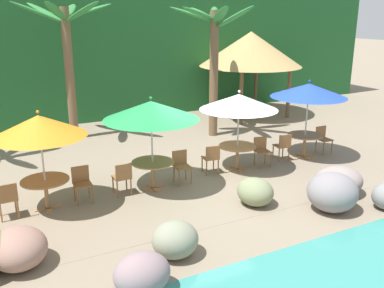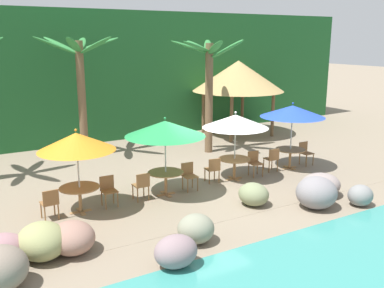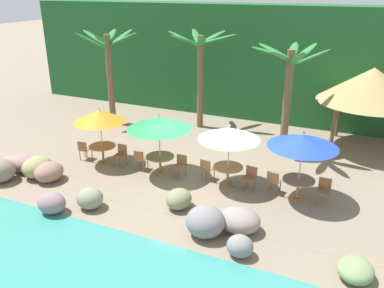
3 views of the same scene
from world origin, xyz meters
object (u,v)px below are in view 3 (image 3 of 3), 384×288
Objects in this scene: dining_table_green at (160,159)px; chair_green_inland at (140,159)px; umbrella_blue at (303,141)px; dining_table_blue at (298,183)px; palm_tree_nearest at (109,61)px; chair_blue_inland at (274,181)px; palm_tree_second at (200,62)px; umbrella_white at (229,133)px; dining_table_white at (228,170)px; umbrella_green at (159,123)px; dining_table_orange at (102,149)px; chair_orange_seaward at (121,153)px; umbrella_orange at (100,116)px; chair_white_inland at (207,168)px; chair_blue_seaward at (324,189)px; chair_green_seaward at (181,165)px; palapa_hut at (372,85)px; palm_tree_third at (288,80)px; chair_orange_inland at (84,149)px; chair_white_seaward at (250,177)px.

chair_green_inland is (-0.85, -0.09, -0.10)m from dining_table_green.
dining_table_blue is at bearing 0.00° from umbrella_blue.
dining_table_blue is 11.63m from palm_tree_nearest.
palm_tree_second is (-5.24, 5.57, 2.88)m from chair_blue_inland.
dining_table_white is (0.00, 0.00, -1.42)m from umbrella_white.
dining_table_orange is at bearing -179.07° from umbrella_green.
dining_table_green and dining_table_blue have the same top height.
chair_orange_seaward and chair_green_inland have the same top height.
umbrella_green is at bearing -90.00° from dining_table_green.
chair_white_inland is at bearing 3.14° from umbrella_orange.
umbrella_green is 0.50× the size of palm_tree_second.
umbrella_green is 2.74m from umbrella_white.
chair_green_inland and chair_white_inland have the same top height.
chair_blue_inland is 0.18× the size of palm_tree_second.
chair_green_seaward is at bearing -177.51° from chair_blue_seaward.
chair_blue_inland is (4.43, 0.20, -0.10)m from dining_table_green.
chair_blue_inland is at bearing -114.68° from palapa_hut.
umbrella_orange reaches higher than chair_orange_seaward.
palm_tree_third is (9.19, -0.57, 0.01)m from palm_tree_nearest.
chair_white_inland is (1.02, 0.14, 0.00)m from chair_green_seaward.
umbrella_green is 9.34m from palapa_hut.
umbrella_blue reaches higher than umbrella_green.
dining_table_orange is 1.26× the size of chair_blue_inland.
palm_tree_nearest is 4.65m from palm_tree_second.
chair_blue_inland is at bearing 1.99° from dining_table_orange.
palm_tree_nearest is at bearing 128.23° from chair_orange_seaward.
chair_blue_seaward is at bearing 2.18° from dining_table_orange.
chair_green_inland is 0.18× the size of palm_tree_third.
chair_white_inland is 8.17m from palapa_hut.
chair_orange_inland is 1.00× the size of chair_green_seaward.
chair_orange_inland is 8.93m from palm_tree_third.
dining_table_white is at bearing -57.65° from palm_tree_second.
chair_white_seaward is at bearing 1.30° from chair_orange_seaward.
palm_tree_nearest is at bearing 140.28° from dining_table_green.
chair_green_seaward reaches higher than dining_table_green.
umbrella_blue is at bearing 1.71° from chair_green_seaward.
dining_table_orange is 1.00× the size of dining_table_white.
umbrella_orange is 2.74× the size of chair_orange_seaward.
dining_table_orange is at bearing -178.29° from umbrella_blue.
chair_orange_seaward is at bearing -147.19° from palm_tree_third.
chair_orange_inland is 1.00× the size of chair_white_seaward.
chair_green_inland is 0.37× the size of umbrella_white.
chair_orange_inland is at bearing -149.72° from palapa_hut.
palm_tree_nearest is (-7.11, 4.14, 2.81)m from chair_white_inland.
chair_white_seaward is at bearing -177.27° from chair_blue_inland.
chair_orange_inland is 0.79× the size of dining_table_green.
umbrella_white is at bearing -90.00° from dining_table_white.
umbrella_green is at bearing -177.40° from chair_white_seaward.
palm_tree_second is at bearing 17.86° from palm_tree_nearest.
chair_blue_seaward is 9.30m from palm_tree_second.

